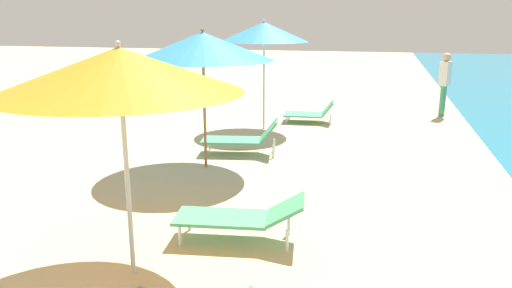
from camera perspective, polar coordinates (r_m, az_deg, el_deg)
name	(u,v)px	position (r m, az deg, el deg)	size (l,w,h in m)	color
umbrella_second	(120,70)	(4.83, -15.80, 8.35)	(2.39, 2.39, 2.42)	silver
lounger_second_shoreside	(240,216)	(5.86, -1.85, -8.48)	(1.62, 0.77, 0.57)	#4CA572
umbrella_third	(203,46)	(8.47, -6.30, 11.37)	(2.45, 2.45, 2.46)	olive
lounger_third_shoreside	(243,138)	(9.56, -1.58, 0.75)	(1.59, 0.86, 0.70)	#4CA572
umbrella_farthest	(264,32)	(11.60, 0.95, 13.07)	(2.10, 2.10, 2.61)	silver
lounger_farthest_shoreside	(311,113)	(12.64, 6.47, 3.70)	(1.34, 0.80, 0.58)	#4CA572
person_walking_near	(168,73)	(15.73, -10.33, 8.29)	(0.38, 0.25, 1.59)	#334CB2
person_walking_mid	(445,78)	(14.21, 21.38, 7.27)	(0.35, 0.42, 1.73)	#3F9972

